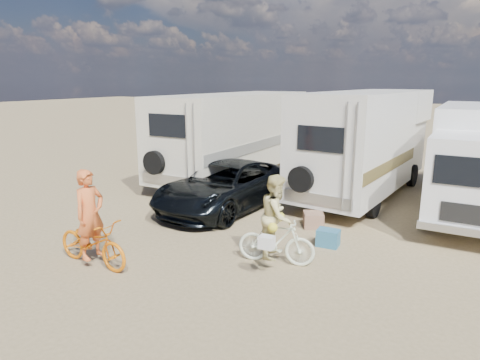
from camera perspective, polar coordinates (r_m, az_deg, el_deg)
The scene contains 11 objects.
ground at distance 8.59m, azimuth 4.90°, elevation -12.80°, with size 140.00×140.00×0.00m, color #99825B.
rv_main at distance 14.51m, azimuth 16.78°, elevation 4.63°, with size 2.32×7.35×3.44m, color white, non-canonical shape.
rv_left at distance 16.53m, azimuth -0.65°, elevation 5.93°, with size 2.52×8.33×3.28m, color beige, non-canonical shape.
box_truck at distance 13.74m, azimuth 29.52°, elevation 2.19°, with size 2.27×6.99×3.06m, color white, non-canonical shape.
dark_suv at distance 12.60m, azimuth -1.91°, elevation -0.79°, with size 2.32×5.04×1.40m, color black.
bike_man at distance 9.33m, azimuth -19.40°, elevation -7.99°, with size 0.67×1.92×1.01m, color #D56508.
bike_woman at distance 8.93m, azimuth 4.92°, elevation -8.30°, with size 0.46×1.64×0.99m, color silver.
rider_man at distance 9.19m, azimuth -19.61°, elevation -5.47°, with size 0.68×0.45×1.87m, color #D8612C.
rider_woman at distance 8.80m, azimuth 4.97°, elevation -6.00°, with size 0.85×0.66×1.75m, color #D5C781.
cooler at distance 10.10m, azimuth 11.87°, elevation -7.69°, with size 0.50×0.36×0.40m, color #2C6687.
crate at distance 11.27m, azimuth 9.92°, elevation -5.36°, with size 0.50×0.50×0.40m, color #85604B.
Camera 1 is at (2.92, -7.14, 3.79)m, focal length 31.44 mm.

